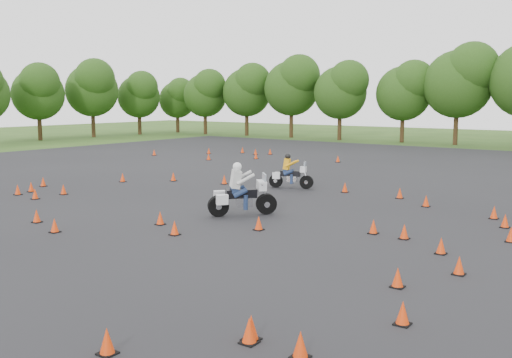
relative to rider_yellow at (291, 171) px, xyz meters
The scene contains 5 objects.
ground 9.43m from the rider_yellow, 79.51° to the right, with size 140.00×140.00×0.00m, color #2D5119.
asphalt_pad 3.76m from the rider_yellow, 62.15° to the right, with size 62.00×62.00×0.00m, color black.
traffic_cones 4.77m from the rider_yellow, 71.52° to the right, with size 35.68×32.74×0.45m.
rider_yellow is the anchor object (origin of this frame).
rider_white 6.89m from the rider_yellow, 72.67° to the right, with size 2.62×0.80×2.02m, color beige, non-canonical shape.
Camera 1 is at (13.14, -13.98, 4.34)m, focal length 40.00 mm.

